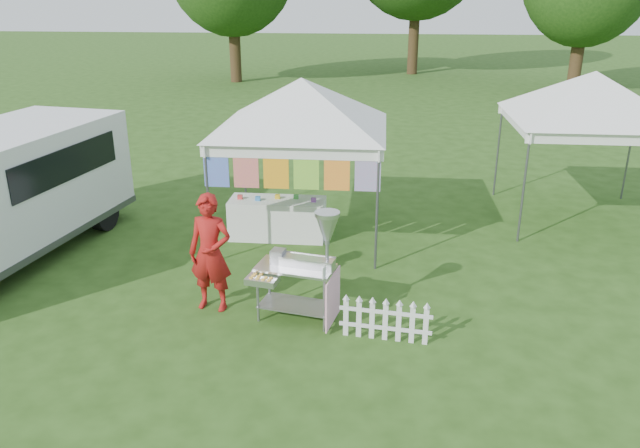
# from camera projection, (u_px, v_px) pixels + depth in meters

# --- Properties ---
(ground) EXTENTS (120.00, 120.00, 0.00)m
(ground) POSITION_uv_depth(u_px,v_px,m) (272.00, 326.00, 8.84)
(ground) COLOR #274714
(ground) RESTS_ON ground
(canopy_main) EXTENTS (4.24, 4.24, 3.45)m
(canopy_main) POSITION_uv_depth(u_px,v_px,m) (301.00, 78.00, 11.03)
(canopy_main) COLOR #59595E
(canopy_main) RESTS_ON ground
(canopy_right) EXTENTS (4.24, 4.24, 3.45)m
(canopy_right) POSITION_uv_depth(u_px,v_px,m) (596.00, 71.00, 11.91)
(canopy_right) COLOR #59595E
(canopy_right) RESTS_ON ground
(donut_cart) EXTENTS (1.32, 0.82, 1.68)m
(donut_cart) POSITION_uv_depth(u_px,v_px,m) (307.00, 258.00, 8.63)
(donut_cart) COLOR gray
(donut_cart) RESTS_ON ground
(vendor) EXTENTS (0.70, 0.51, 1.78)m
(vendor) POSITION_uv_depth(u_px,v_px,m) (210.00, 253.00, 9.04)
(vendor) COLOR maroon
(vendor) RESTS_ON ground
(cargo_van) EXTENTS (2.92, 5.56, 2.20)m
(cargo_van) POSITION_uv_depth(u_px,v_px,m) (0.00, 192.00, 10.76)
(cargo_van) COLOR silver
(cargo_van) RESTS_ON ground
(picket_fence) EXTENTS (1.25, 0.18, 0.56)m
(picket_fence) POSITION_uv_depth(u_px,v_px,m) (385.00, 321.00, 8.39)
(picket_fence) COLOR silver
(picket_fence) RESTS_ON ground
(display_table) EXTENTS (1.80, 0.70, 0.76)m
(display_table) POSITION_uv_depth(u_px,v_px,m) (278.00, 218.00, 11.85)
(display_table) COLOR white
(display_table) RESTS_ON ground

